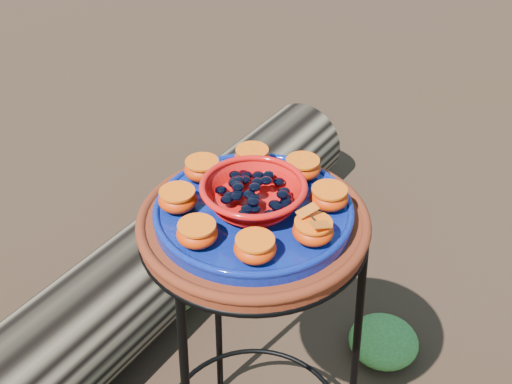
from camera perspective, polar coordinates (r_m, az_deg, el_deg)
name	(u,v)px	position (r m, az deg, el deg)	size (l,w,h in m)	color
plant_stand	(254,362)	(1.38, -0.19, -14.89)	(0.44, 0.44, 0.70)	black
terracotta_saucer	(254,225)	(1.12, -0.22, -2.94)	(0.40, 0.40, 0.03)	#5A250D
cobalt_plate	(253,212)	(1.10, -0.23, -1.83)	(0.34, 0.34, 0.02)	#02004F
red_bowl	(253,196)	(1.08, -0.23, -0.36)	(0.17, 0.17, 0.05)	red
glass_gems	(253,179)	(1.06, -0.23, 1.17)	(0.13, 0.13, 0.02)	black
orange_half_0	(313,231)	(1.02, 5.09, -3.47)	(0.07, 0.07, 0.04)	#C33B06
orange_half_1	(329,198)	(1.09, 6.49, -0.50)	(0.07, 0.07, 0.04)	#C33B06
orange_half_2	(302,168)	(1.16, 4.15, 2.12)	(0.07, 0.07, 0.04)	#C33B06
orange_half_3	(252,158)	(1.19, -0.35, 3.08)	(0.07, 0.07, 0.04)	#C33B06
orange_half_4	(202,169)	(1.16, -4.79, 2.01)	(0.07, 0.07, 0.04)	#C33B06
orange_half_5	(178,200)	(1.09, -6.97, -0.67)	(0.07, 0.07, 0.04)	#C33B06
orange_half_6	(197,233)	(1.01, -5.26, -3.69)	(0.07, 0.07, 0.04)	#C33B06
orange_half_7	(255,248)	(0.98, -0.09, -5.03)	(0.07, 0.07, 0.04)	#C33B06
butterfly	(314,219)	(1.00, 5.16, -2.38)	(0.07, 0.05, 0.01)	#C44F10
driftwood_log	(174,252)	(1.94, -7.33, -5.35)	(1.57, 0.41, 0.29)	black
foliage_right	(384,340)	(1.85, 11.27, -12.80)	(0.19, 0.19, 0.10)	#25632A
foliage_back	(147,274)	(1.97, -9.67, -7.23)	(0.36, 0.36, 0.18)	#25632A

